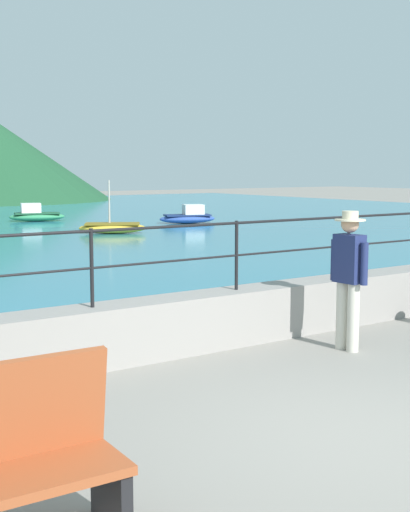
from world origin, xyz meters
The scene contains 7 objects.
ground_plane centered at (0.00, 0.00, 0.00)m, with size 120.00×120.00×0.00m, color gray.
promenade_wall centered at (0.00, 3.20, 0.35)m, with size 20.00×0.56×0.70m, color gray.
railing centered at (0.00, 3.20, 1.33)m, with size 18.44×0.04×0.90m.
person_walking centered at (1.93, 2.09, 0.98)m, with size 0.38×0.57×1.75m.
boat_0 centered at (6.36, 17.36, 0.26)m, with size 2.44×1.93×1.82m.
boat_1 centered at (6.20, 24.19, 0.33)m, with size 2.45×1.46×0.76m.
boat_3 centered at (10.90, 19.59, 0.33)m, with size 2.47×1.60×0.76m.
Camera 1 is at (-4.31, -3.89, 2.27)m, focal length 48.45 mm.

